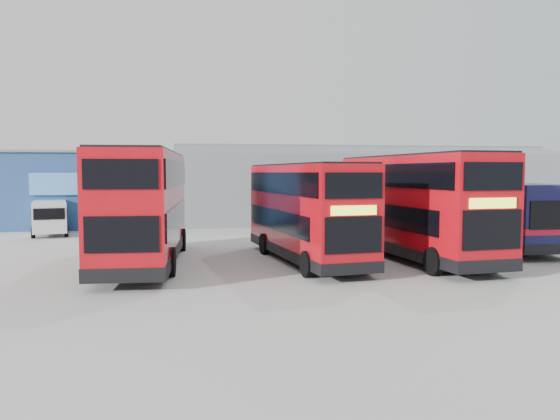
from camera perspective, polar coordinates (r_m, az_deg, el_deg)
The scene contains 8 objects.
ground_plane at distance 23.32m, azimuth 5.95°, elevation -5.28°, with size 120.00×120.00×0.00m, color #A5A5A0.
office_block at distance 40.96m, azimuth -20.53°, elevation 2.11°, with size 12.30×8.32×5.12m.
maintenance_shed at distance 44.51m, azimuth 9.09°, elevation 2.47°, with size 30.50×12.00×5.89m.
double_decker_left at distance 22.64m, azimuth -13.96°, elevation 0.15°, with size 3.17×10.94×4.58m.
double_decker_centre at distance 22.79m, azimuth 2.65°, elevation -0.31°, with size 3.57×9.88×4.09m.
double_decker_right at distance 24.12m, azimuth 13.87°, elevation 0.26°, with size 3.57×10.77×4.48m.
single_decker_blue at distance 30.07m, azimuth 20.40°, elevation -0.36°, with size 3.08×11.93×3.21m.
panel_van at distance 35.33m, azimuth -22.92°, elevation -0.59°, with size 2.78×4.86×2.00m.
Camera 1 is at (-6.13, -22.19, 3.75)m, focal length 35.00 mm.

